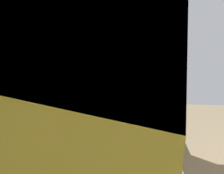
# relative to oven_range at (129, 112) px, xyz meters

# --- Properties ---
(wall_back) EXTENTS (3.87, 0.12, 2.67)m
(wall_back) POSITION_rel_oven_range_xyz_m (-1.44, 0.40, 0.88)
(wall_back) COLOR #DFCF76
(wall_back) RESTS_ON ground_plane
(upper_cabinets) EXTENTS (2.31, 0.33, 0.69)m
(upper_cabinets) POSITION_rel_oven_range_xyz_m (-1.82, 0.18, 1.35)
(upper_cabinets) COLOR #E2DA7D
(oven_range) EXTENTS (0.66, 0.69, 1.07)m
(oven_range) POSITION_rel_oven_range_xyz_m (0.00, 0.00, 0.00)
(oven_range) COLOR black
(oven_range) RESTS_ON ground_plane
(microwave) EXTENTS (0.49, 0.34, 0.27)m
(microwave) POSITION_rel_oven_range_xyz_m (-1.77, 0.05, 0.56)
(microwave) COLOR #B7BABF
(microwave) RESTS_ON counter_run
(bowl) EXTENTS (0.19, 0.19, 0.05)m
(bowl) POSITION_rel_oven_range_xyz_m (-0.63, -0.02, 0.46)
(bowl) COLOR #D84C47
(bowl) RESTS_ON counter_run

